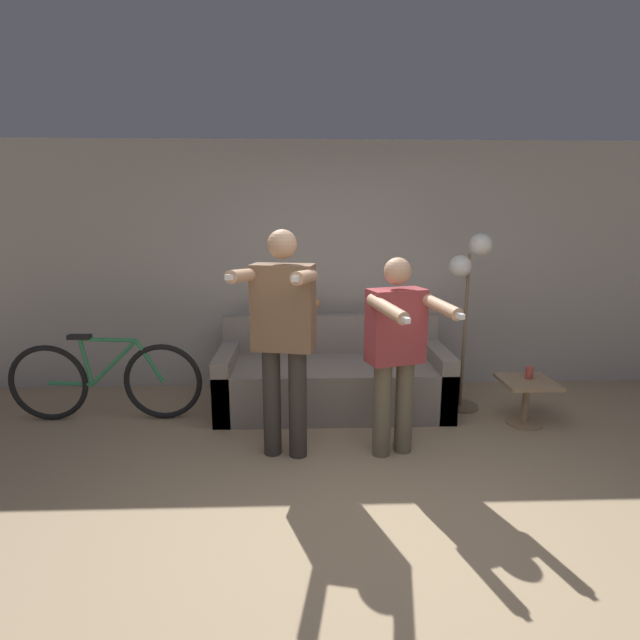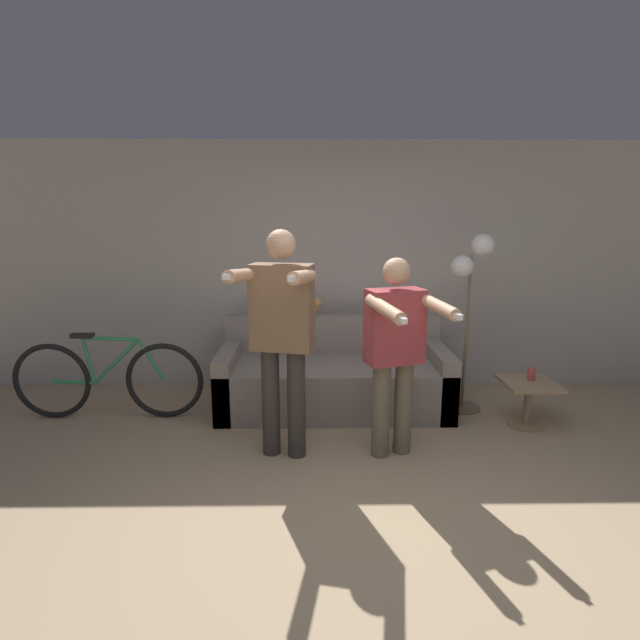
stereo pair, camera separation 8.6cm
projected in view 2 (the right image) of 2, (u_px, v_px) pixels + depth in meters
name	position (u px, v px, depth m)	size (l,w,h in m)	color
ground_plane	(375.00, 525.00, 3.06)	(16.00, 16.00, 0.00)	tan
wall_back	(349.00, 268.00, 5.32)	(10.00, 0.05, 2.60)	#B7B2A8
couch	(334.00, 380.00, 4.85)	(2.18, 0.92, 0.85)	gray
person_left	(282.00, 329.00, 3.73)	(0.62, 0.75, 1.76)	#38332D
person_right	(395.00, 346.00, 3.77)	(0.62, 0.76, 1.56)	#6B604C
cat	(305.00, 307.00, 5.06)	(0.43, 0.13, 0.18)	tan
floor_lamp	(471.00, 278.00, 4.62)	(0.39, 0.35, 1.69)	#756047
side_table	(528.00, 394.00, 4.43)	(0.46, 0.46, 0.41)	#A38460
cup	(531.00, 374.00, 4.45)	(0.07, 0.07, 0.11)	#B7473D
bicycle	(108.00, 379.00, 4.60)	(1.75, 0.07, 0.81)	black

